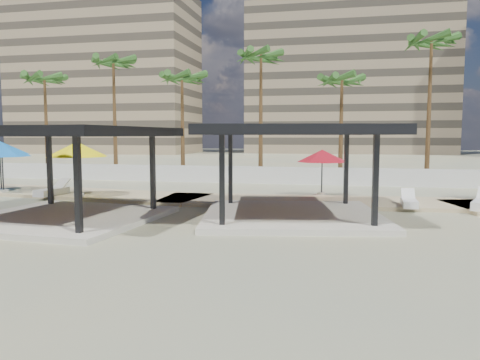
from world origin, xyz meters
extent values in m
plane|color=tan|center=(0.00, 0.00, 0.00)|extent=(200.00, 200.00, 0.00)
cube|color=#C6B284|center=(-12.00, 7.50, 0.06)|extent=(16.40, 6.19, 0.24)
cube|color=#C6B284|center=(2.00, 7.00, 0.06)|extent=(16.24, 5.11, 0.24)
cube|color=silver|center=(0.00, 16.00, 0.60)|extent=(56.00, 0.30, 1.20)
cube|color=#937F60|center=(-42.00, 68.00, 15.00)|extent=(34.00, 16.00, 30.00)
cube|color=#847259|center=(4.00, 78.00, 14.00)|extent=(38.00, 16.00, 28.00)
cube|color=#595147|center=(4.00, 78.00, 29.20)|extent=(13.30, 9.60, 2.40)
cube|color=beige|center=(1.13, 2.66, 0.11)|extent=(8.29, 8.29, 0.22)
cube|color=black|center=(-1.04, -0.48, 1.84)|extent=(0.23, 0.23, 3.24)
cube|color=black|center=(-2.01, 4.84, 1.84)|extent=(0.23, 0.23, 3.24)
cube|color=black|center=(4.27, 0.49, 1.84)|extent=(0.23, 0.23, 3.24)
cube|color=black|center=(3.30, 5.80, 1.84)|extent=(0.23, 0.23, 3.24)
cube|color=brown|center=(1.13, 2.66, 3.61)|extent=(8.54, 8.54, 0.30)
cube|color=black|center=(1.79, -0.95, 3.61)|extent=(7.36, 1.46, 0.37)
cube|color=black|center=(0.47, 6.28, 3.61)|extent=(7.36, 1.46, 0.37)
cube|color=black|center=(-2.48, 2.01, 3.61)|extent=(1.46, 7.36, 0.37)
cube|color=black|center=(4.74, 3.32, 3.61)|extent=(1.46, 7.36, 0.37)
cube|color=beige|center=(-7.75, 0.03, 0.11)|extent=(7.48, 7.48, 0.21)
cube|color=black|center=(-10.21, 2.86, 1.80)|extent=(0.20, 0.20, 3.18)
cube|color=black|center=(-5.30, -2.80, 1.80)|extent=(0.20, 0.20, 3.18)
cube|color=black|center=(-4.92, 2.49, 1.80)|extent=(0.20, 0.20, 3.18)
cube|color=brown|center=(-7.75, 0.03, 3.54)|extent=(7.71, 7.71, 0.30)
cube|color=black|center=(-7.50, 3.63, 3.54)|extent=(7.31, 0.65, 0.36)
cube|color=black|center=(-4.16, -0.23, 3.54)|extent=(0.65, 7.31, 0.36)
cylinder|color=beige|center=(-15.75, 6.54, 0.24)|extent=(0.54, 0.54, 0.13)
cylinder|color=#262628|center=(-15.75, 6.54, 1.48)|extent=(0.08, 0.08, 2.59)
cone|color=blue|center=(-15.75, 6.54, 2.59)|extent=(3.91, 3.91, 0.76)
cylinder|color=beige|center=(-10.57, 5.80, 0.25)|extent=(0.56, 0.56, 0.13)
cylinder|color=#262628|center=(-10.57, 5.80, 1.52)|extent=(0.08, 0.08, 2.68)
cone|color=#FFED09|center=(-10.57, 5.80, 2.67)|extent=(3.32, 3.32, 0.78)
cylinder|color=beige|center=(2.06, 9.20, 0.24)|extent=(0.48, 0.48, 0.11)
cylinder|color=#262628|center=(2.06, 9.20, 1.32)|extent=(0.07, 0.07, 2.28)
cone|color=maroon|center=(2.06, 9.20, 2.30)|extent=(3.35, 3.35, 0.67)
cylinder|color=beige|center=(-16.21, 6.93, 0.25)|extent=(0.56, 0.56, 0.14)
cylinder|color=#262628|center=(-16.21, 6.93, 1.53)|extent=(0.08, 0.08, 2.70)
cube|color=white|center=(-12.21, 5.87, 0.33)|extent=(0.95, 2.15, 0.29)
cube|color=white|center=(-12.21, 5.87, 0.50)|extent=(0.95, 2.15, 0.06)
cube|color=white|center=(-12.12, 6.68, 0.75)|extent=(0.76, 0.79, 0.53)
cube|color=white|center=(6.15, 5.80, 0.31)|extent=(0.70, 1.83, 0.25)
cube|color=white|center=(6.15, 5.80, 0.46)|extent=(0.70, 1.83, 0.05)
cube|color=white|center=(6.18, 6.50, 0.68)|extent=(0.62, 0.65, 0.46)
cone|color=brown|center=(-21.00, 18.30, 4.11)|extent=(0.36, 0.36, 8.22)
ellipsoid|color=#2C5A20|center=(-21.00, 18.30, 7.97)|extent=(3.00, 3.00, 1.80)
cone|color=brown|center=(-15.00, 18.70, 4.72)|extent=(0.36, 0.36, 9.43)
ellipsoid|color=#2C5A20|center=(-15.00, 18.70, 9.18)|extent=(3.00, 3.00, 1.80)
cone|color=brown|center=(-9.00, 18.10, 3.98)|extent=(0.36, 0.36, 7.96)
ellipsoid|color=#2C5A20|center=(-9.00, 18.10, 7.71)|extent=(3.00, 3.00, 1.80)
cone|color=brown|center=(-3.00, 18.90, 4.74)|extent=(0.36, 0.36, 9.49)
ellipsoid|color=#2C5A20|center=(-3.00, 18.90, 9.24)|extent=(3.00, 3.00, 1.80)
cone|color=brown|center=(3.00, 18.40, 3.76)|extent=(0.36, 0.36, 7.52)
ellipsoid|color=#2C5A20|center=(3.00, 18.40, 7.27)|extent=(3.00, 3.00, 1.80)
cone|color=brown|center=(9.00, 18.60, 5.01)|extent=(0.36, 0.36, 10.02)
ellipsoid|color=#2C5A20|center=(9.00, 18.60, 9.77)|extent=(3.00, 3.00, 1.80)
camera|label=1|loc=(3.10, -16.47, 3.40)|focal=35.00mm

